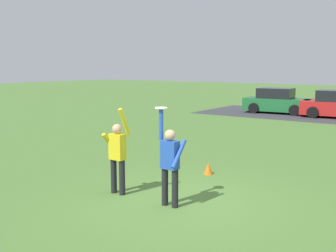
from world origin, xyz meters
The scene contains 6 objects.
ground_plane centered at (0.00, 0.00, 0.00)m, with size 120.00×120.00×0.00m, color #4C7533.
person_catcher centered at (-0.04, -0.40, 0.98)m, with size 0.54×0.49×2.08m.
person_defender centered at (-1.52, -0.40, 0.98)m, with size 0.54×0.49×2.04m.
frisbee_disc centered at (-0.27, -0.40, 2.09)m, with size 0.26×0.26×0.02m, color white.
parked_car_green centered at (-4.30, 17.69, 0.73)m, with size 4.24×2.31×1.59m.
field_cone_orange centered at (-0.64, 2.31, 0.16)m, with size 0.26×0.26×0.32m, color orange.
Camera 1 is at (4.63, -7.10, 2.95)m, focal length 42.68 mm.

